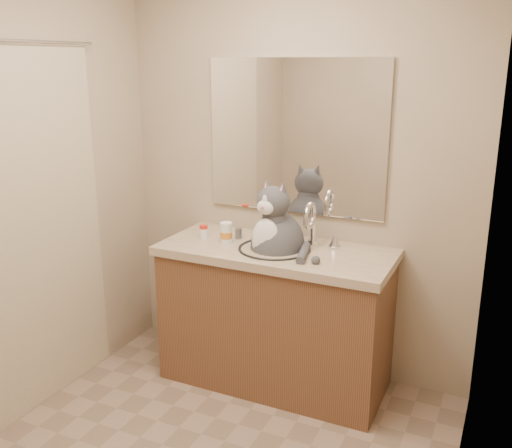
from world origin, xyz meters
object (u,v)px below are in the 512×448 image
at_px(pill_bottle_redcap, 204,232).
at_px(grey_canister, 239,233).
at_px(cat, 277,241).
at_px(pill_bottle_orange, 226,233).

bearing_deg(pill_bottle_redcap, grey_canister, 26.13).
bearing_deg(cat, pill_bottle_orange, -160.78).
bearing_deg(pill_bottle_orange, cat, 7.03).
bearing_deg(grey_canister, cat, -13.71).
bearing_deg(pill_bottle_redcap, cat, 3.02).
bearing_deg(cat, pill_bottle_redcap, -164.79).
relative_size(cat, pill_bottle_orange, 4.99).
xyz_separation_m(cat, pill_bottle_redcap, (-0.46, -0.02, 0.00)).
xyz_separation_m(pill_bottle_redcap, pill_bottle_orange, (0.16, -0.01, 0.02)).
relative_size(pill_bottle_orange, grey_canister, 1.89).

